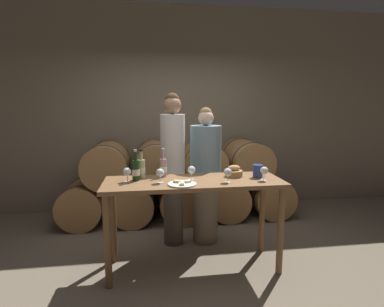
% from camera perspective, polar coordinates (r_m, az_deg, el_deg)
% --- Properties ---
extents(ground_plane, '(10.00, 10.00, 0.00)m').
position_cam_1_polar(ground_plane, '(3.34, 0.32, -20.77)').
color(ground_plane, '#726654').
extents(stone_wall_back, '(10.00, 0.12, 3.20)m').
position_cam_1_polar(stone_wall_back, '(4.88, -3.22, 8.33)').
color(stone_wall_back, '#7F705B').
rests_on(stone_wall_back, ground_plane).
extents(barrel_stack, '(3.36, 0.87, 1.16)m').
position_cam_1_polar(barrel_stack, '(4.47, -2.46, -5.42)').
color(barrel_stack, '#9E7042').
rests_on(barrel_stack, ground_plane).
extents(tasting_table, '(1.77, 0.60, 0.93)m').
position_cam_1_polar(tasting_table, '(3.02, 0.33, -7.64)').
color(tasting_table, brown).
rests_on(tasting_table, ground_plane).
extents(person_left, '(0.29, 0.29, 1.81)m').
position_cam_1_polar(person_left, '(3.54, -3.65, -2.46)').
color(person_left, '#4C4238').
rests_on(person_left, ground_plane).
extents(person_right, '(0.37, 0.37, 1.64)m').
position_cam_1_polar(person_right, '(3.62, 2.60, -4.26)').
color(person_right, '#756651').
rests_on(person_right, ground_plane).
extents(wine_bottle_red, '(0.07, 0.07, 0.31)m').
position_cam_1_polar(wine_bottle_red, '(3.00, -10.65, -3.14)').
color(wine_bottle_red, '#193819').
rests_on(wine_bottle_red, tasting_table).
extents(wine_bottle_white, '(0.07, 0.07, 0.30)m').
position_cam_1_polar(wine_bottle_white, '(3.08, -9.58, -2.87)').
color(wine_bottle_white, '#ADBC7F').
rests_on(wine_bottle_white, tasting_table).
extents(wine_bottle_rose, '(0.07, 0.07, 0.30)m').
position_cam_1_polar(wine_bottle_rose, '(3.13, -5.49, -2.64)').
color(wine_bottle_rose, '#BC8E93').
rests_on(wine_bottle_rose, tasting_table).
extents(blue_crock, '(0.11, 0.11, 0.13)m').
position_cam_1_polar(blue_crock, '(3.17, 12.43, -3.17)').
color(blue_crock, navy).
rests_on(blue_crock, tasting_table).
extents(bread_basket, '(0.18, 0.18, 0.12)m').
position_cam_1_polar(bread_basket, '(3.16, 7.98, -3.53)').
color(bread_basket, '#A87F4C').
rests_on(bread_basket, tasting_table).
extents(cheese_plate, '(0.27, 0.27, 0.04)m').
position_cam_1_polar(cheese_plate, '(2.81, -1.88, -5.79)').
color(cheese_plate, white).
rests_on(cheese_plate, tasting_table).
extents(wine_glass_far_left, '(0.08, 0.08, 0.14)m').
position_cam_1_polar(wine_glass_far_left, '(2.97, -12.27, -3.48)').
color(wine_glass_far_left, white).
rests_on(wine_glass_far_left, tasting_table).
extents(wine_glass_left, '(0.08, 0.08, 0.14)m').
position_cam_1_polar(wine_glass_left, '(2.88, -6.10, -3.70)').
color(wine_glass_left, white).
rests_on(wine_glass_left, tasting_table).
extents(wine_glass_center, '(0.08, 0.08, 0.14)m').
position_cam_1_polar(wine_glass_center, '(2.98, -0.09, -3.19)').
color(wine_glass_center, white).
rests_on(wine_glass_center, tasting_table).
extents(wine_glass_right, '(0.08, 0.08, 0.14)m').
position_cam_1_polar(wine_glass_right, '(2.90, 6.82, -3.62)').
color(wine_glass_right, white).
rests_on(wine_glass_right, tasting_table).
extents(wine_glass_far_right, '(0.08, 0.08, 0.14)m').
position_cam_1_polar(wine_glass_far_right, '(3.03, 13.59, -3.26)').
color(wine_glass_far_right, white).
rests_on(wine_glass_far_right, tasting_table).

